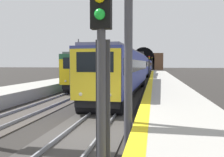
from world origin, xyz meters
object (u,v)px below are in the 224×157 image
object	(u,v)px
catenary_mast_near	(93,59)
catenary_mast_far	(79,59)
train_adjacent_platform	(113,67)
railway_signal_near	(101,69)
railway_signal_mid	(149,65)
train_main_approaching	(141,66)
railway_signal_far	(152,62)

from	to	relation	value
catenary_mast_near	catenary_mast_far	size ratio (longest dim) A/B	1.06
train_adjacent_platform	railway_signal_near	xyz separation A→B (m)	(-37.03, -6.29, 0.52)
railway_signal_mid	catenary_mast_far	world-z (taller)	catenary_mast_far
railway_signal_near	train_main_approaching	bearing A→B (deg)	-177.84
train_main_approaching	catenary_mast_near	world-z (taller)	catenary_mast_near
train_adjacent_platform	catenary_mast_near	xyz separation A→B (m)	(9.90, 6.11, 1.66)
railway_signal_mid	catenary_mast_far	bearing A→B (deg)	-70.71
railway_signal_mid	railway_signal_far	xyz separation A→B (m)	(53.01, -0.00, 0.81)
train_adjacent_platform	train_main_approaching	bearing A→B (deg)	155.96
catenary_mast_far	catenary_mast_near	bearing A→B (deg)	-0.04
railway_signal_far	railway_signal_near	bearing A→B (deg)	0.00
train_adjacent_platform	railway_signal_far	world-z (taller)	railway_signal_far
railway_signal_mid	railway_signal_far	bearing A→B (deg)	-180.00
catenary_mast_near	railway_signal_mid	bearing A→B (deg)	-115.28
train_adjacent_platform	railway_signal_mid	xyz separation A→B (m)	(4.04, -6.29, 0.33)
railway_signal_near	catenary_mast_near	world-z (taller)	catenary_mast_near
train_adjacent_platform	railway_signal_mid	size ratio (longest dim) A/B	9.62
railway_signal_near	railway_signal_far	bearing A→B (deg)	-180.00
catenary_mast_near	catenary_mast_far	distance (m)	10.20
train_main_approaching	train_adjacent_platform	size ratio (longest dim) A/B	1.89
train_main_approaching	catenary_mast_far	bearing A→B (deg)	-42.59
railway_signal_mid	railway_signal_far	world-z (taller)	railway_signal_far
train_main_approaching	railway_signal_far	size ratio (longest dim) A/B	14.03
railway_signal_mid	catenary_mast_far	distance (m)	13.19
train_main_approaching	railway_signal_far	xyz separation A→B (m)	(46.44, -1.80, 1.12)
catenary_mast_near	railway_signal_near	bearing A→B (deg)	-165.20
train_main_approaching	catenary_mast_near	bearing A→B (deg)	-84.56
catenary_mast_far	train_adjacent_platform	bearing A→B (deg)	-87.19
catenary_mast_far	train_main_approaching	bearing A→B (deg)	-44.21
train_adjacent_platform	catenary_mast_far	world-z (taller)	catenary_mast_far
railway_signal_mid	train_adjacent_platform	bearing A→B (deg)	-57.27
train_adjacent_platform	railway_signal_near	bearing A→B (deg)	8.56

